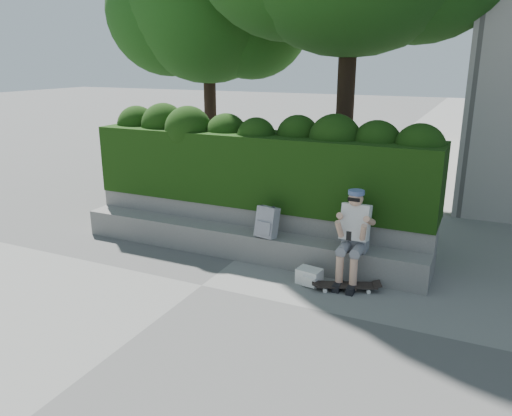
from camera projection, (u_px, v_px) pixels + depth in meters
The scene contains 8 objects.
ground at pixel (202, 285), 7.22m from camera, with size 80.00×80.00×0.00m, color slate.
bench_ledge at pixel (240, 243), 8.24m from camera, with size 6.00×0.45×0.45m, color gray.
planter_wall at pixel (253, 226), 8.61m from camera, with size 6.00×0.50×0.75m, color gray.
hedge at pixel (258, 168), 8.52m from camera, with size 6.00×1.00×1.20m, color black.
person at pixel (354, 233), 7.15m from camera, with size 0.40×0.76×1.38m.
skateboard at pixel (346, 285), 7.04m from camera, with size 0.88×0.52×0.09m.
backpack_plaid at pixel (267, 222), 7.80m from camera, with size 0.33×0.18×0.49m, color #BABABF.
backpack_ground at pixel (309, 276), 7.26m from camera, with size 0.34×0.24×0.22m, color white.
Camera 1 is at (3.50, -5.64, 3.15)m, focal length 35.00 mm.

